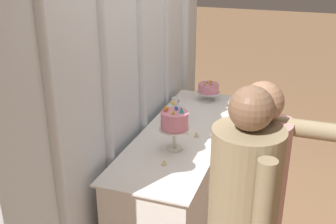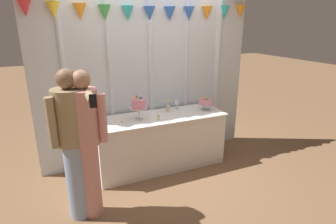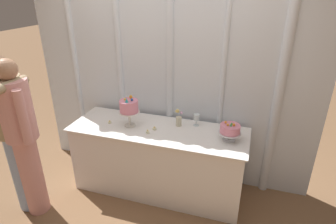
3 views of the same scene
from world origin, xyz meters
name	(u,v)px [view 1 (image 1 of 3)]	position (x,y,z in m)	size (l,w,h in m)	color
ground_plane	(194,215)	(0.00, 0.00, 0.00)	(24.00, 24.00, 0.00)	#846042
draped_curtain	(139,54)	(0.02, 0.49, 1.41)	(3.32, 0.17, 2.59)	silver
cake_table	(184,174)	(0.00, 0.10, 0.40)	(1.92, 0.66, 0.80)	white
cake_display_nearleft	(174,122)	(-0.32, 0.08, 1.02)	(0.23, 0.23, 0.35)	silver
cake_display_nearright	(209,89)	(0.76, 0.09, 0.91)	(0.22, 0.22, 0.20)	silver
wine_glass	(175,102)	(0.38, 0.30, 0.89)	(0.06, 0.06, 0.13)	silver
flower_vase	(175,111)	(0.19, 0.24, 0.88)	(0.09, 0.07, 0.19)	beige
tealight_far_left	(164,164)	(-0.56, 0.07, 0.80)	(0.04, 0.04, 0.03)	beige
tealight_near_left	(196,136)	(-0.07, -0.02, 0.81)	(0.04, 0.04, 0.04)	beige
tealight_near_right	(186,132)	(-0.03, 0.08, 0.81)	(0.05, 0.05, 0.04)	beige
guest_man_dark_suit	(252,217)	(-1.11, -0.61, 0.92)	(0.41, 0.41, 1.65)	#D6938E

